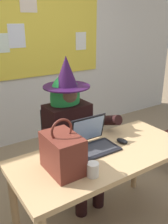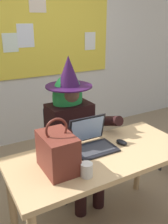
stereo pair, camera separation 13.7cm
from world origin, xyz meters
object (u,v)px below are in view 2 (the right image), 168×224
at_px(desk_main, 101,165).
at_px(chair_at_desk, 67,145).
at_px(handbag, 57,152).
at_px(computer_mouse, 122,142).
at_px(coffee_mug, 87,170).
at_px(person_costumed, 73,124).
at_px(laptop, 92,141).

distance_m(desk_main, chair_at_desk, 0.70).
bearing_deg(handbag, computer_mouse, 7.09).
height_order(computer_mouse, coffee_mug, coffee_mug).
bearing_deg(person_costumed, handbag, -36.34).
distance_m(chair_at_desk, person_costumed, 0.31).
xyz_separation_m(chair_at_desk, person_costumed, (0.01, -0.12, 0.28)).
bearing_deg(chair_at_desk, desk_main, -6.26).
height_order(handbag, coffee_mug, handbag).
relative_size(handbag, coffee_mug, 3.98).
relative_size(person_costumed, computer_mouse, 13.54).
bearing_deg(chair_at_desk, person_costumed, -0.38).
height_order(person_costumed, handbag, person_costumed).
bearing_deg(laptop, computer_mouse, -16.71).
xyz_separation_m(person_costumed, coffee_mug, (-0.29, -0.75, 0.02)).
distance_m(chair_at_desk, handbag, 0.91).
xyz_separation_m(laptop, handbag, (-0.36, -0.15, 0.08)).
height_order(laptop, computer_mouse, laptop).
distance_m(desk_main, coffee_mug, 0.34).
bearing_deg(computer_mouse, coffee_mug, -165.17).
xyz_separation_m(computer_mouse, coffee_mug, (-0.47, -0.24, 0.03)).
bearing_deg(computer_mouse, laptop, 150.36).
height_order(chair_at_desk, person_costumed, person_costumed).
xyz_separation_m(desk_main, handbag, (-0.37, -0.03, 0.24)).
xyz_separation_m(chair_at_desk, laptop, (-0.05, -0.56, 0.31)).
bearing_deg(chair_at_desk, coffee_mug, -20.64).
bearing_deg(desk_main, laptop, 93.12).
bearing_deg(person_costumed, coffee_mug, -21.94).
distance_m(person_costumed, laptop, 0.44).
relative_size(laptop, computer_mouse, 3.19).
bearing_deg(desk_main, person_costumed, 85.33).
bearing_deg(person_costumed, laptop, -8.01).
bearing_deg(laptop, coffee_mug, -125.57).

